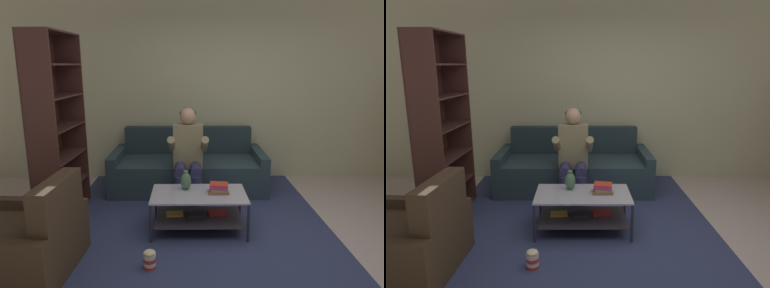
# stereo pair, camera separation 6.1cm
# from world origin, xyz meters

# --- Properties ---
(ground) EXTENTS (16.80, 16.80, 0.00)m
(ground) POSITION_xyz_m (0.00, 0.00, 0.00)
(ground) COLOR beige
(back_partition) EXTENTS (8.40, 0.12, 2.90)m
(back_partition) POSITION_xyz_m (0.00, 2.46, 1.45)
(back_partition) COLOR beige
(back_partition) RESTS_ON ground
(couch) EXTENTS (2.16, 0.94, 0.86)m
(couch) POSITION_xyz_m (-0.54, 1.89, 0.29)
(couch) COLOR #2B3F48
(couch) RESTS_ON ground
(person_seated_center) EXTENTS (0.50, 0.58, 1.24)m
(person_seated_center) POSITION_xyz_m (-0.54, 1.34, 0.68)
(person_seated_center) COLOR navy
(person_seated_center) RESTS_ON ground
(coffee_table) EXTENTS (1.01, 0.58, 0.43)m
(coffee_table) POSITION_xyz_m (-0.42, 0.56, 0.28)
(coffee_table) COLOR #B5B7CB
(coffee_table) RESTS_ON ground
(area_rug) EXTENTS (3.03, 3.29, 0.01)m
(area_rug) POSITION_xyz_m (-0.48, 1.10, 0.01)
(area_rug) COLOR navy
(area_rug) RESTS_ON ground
(vase) EXTENTS (0.12, 0.12, 0.21)m
(vase) POSITION_xyz_m (-0.56, 0.68, 0.53)
(vase) COLOR #4A7355
(vase) RESTS_ON coffee_table
(book_stack) EXTENTS (0.23, 0.18, 0.10)m
(book_stack) POSITION_xyz_m (-0.21, 0.56, 0.48)
(book_stack) COLOR #9D6D53
(book_stack) RESTS_ON coffee_table
(bookshelf) EXTENTS (0.39, 0.89, 2.14)m
(bookshelf) POSITION_xyz_m (-2.10, 1.02, 0.97)
(bookshelf) COLOR #4C2B26
(bookshelf) RESTS_ON ground
(armchair) EXTENTS (0.96, 0.99, 0.86)m
(armchair) POSITION_xyz_m (-1.95, -0.20, 0.27)
(armchair) COLOR #433222
(armchair) RESTS_ON ground
(popcorn_tub) EXTENTS (0.11, 0.11, 0.18)m
(popcorn_tub) POSITION_xyz_m (-0.88, -0.17, 0.09)
(popcorn_tub) COLOR red
(popcorn_tub) RESTS_ON ground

